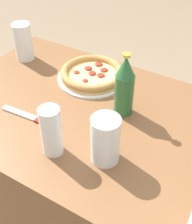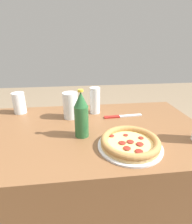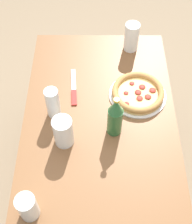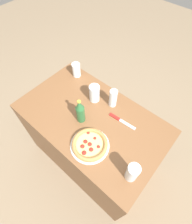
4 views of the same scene
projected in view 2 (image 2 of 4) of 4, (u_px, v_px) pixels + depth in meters
The scene contains 7 objects.
table at pixel (92, 186), 1.04m from camera, with size 1.17×0.70×0.78m.
pizza_margherita at pixel (130, 143), 0.73m from camera, with size 0.27×0.27×0.04m.
glass_red_wine at pixel (71, 107), 0.99m from camera, with size 0.08×0.08×0.15m.
glass_mango_juice at pixel (95, 101), 1.06m from camera, with size 0.06×0.06×0.16m.
glass_iced_tea at pixel (19, 104), 1.06m from camera, with size 0.07×0.07×0.13m.
beer_bottle at pixel (81, 115), 0.79m from camera, with size 0.06×0.06×0.22m.
knife at pixel (121, 116), 1.03m from camera, with size 0.23×0.04×0.01m.
Camera 2 is at (0.07, 0.79, 1.20)m, focal length 28.00 mm.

